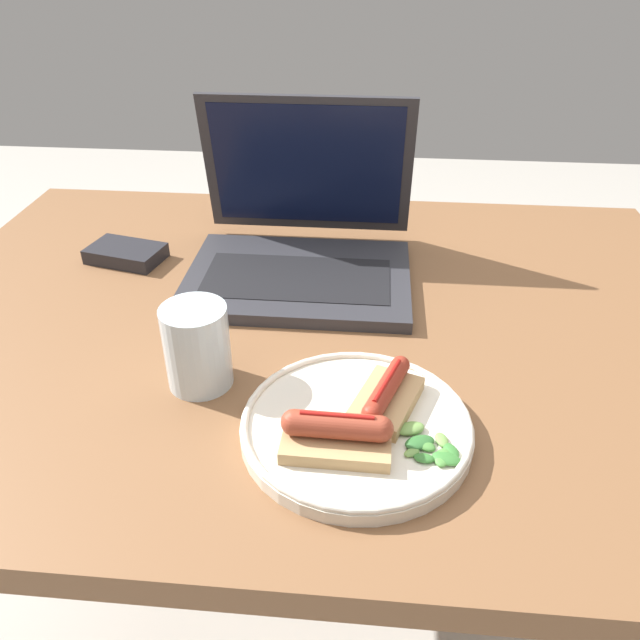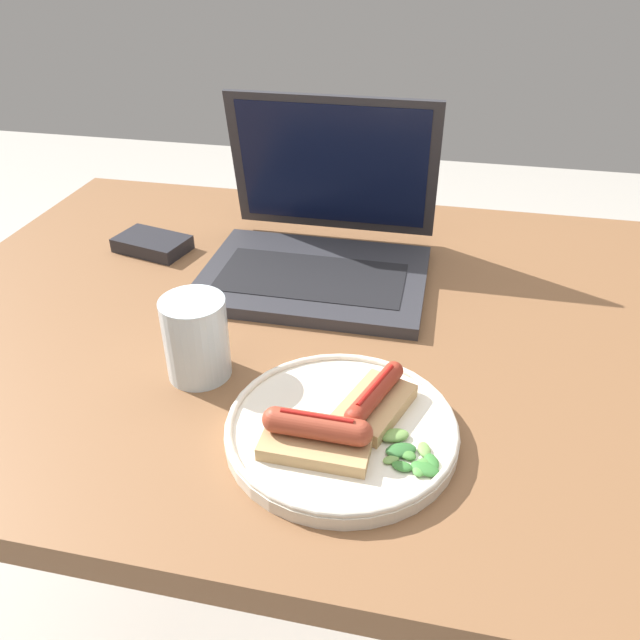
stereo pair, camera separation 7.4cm
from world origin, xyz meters
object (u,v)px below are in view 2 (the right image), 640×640
laptop (319,244)px  drinking_glass (196,338)px  external_drive (152,244)px  plate (341,428)px

laptop → drinking_glass: laptop is taller
external_drive → drinking_glass: bearing=-43.1°
external_drive → plate: bearing=-30.5°
plate → drinking_glass: drinking_glass is taller
plate → drinking_glass: bearing=158.9°
plate → external_drive: (-0.38, 0.37, 0.00)m
laptop → drinking_glass: bearing=-106.9°
laptop → external_drive: (-0.28, 0.01, -0.03)m
laptop → plate: laptop is taller
laptop → plate: size_ratio=1.35×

